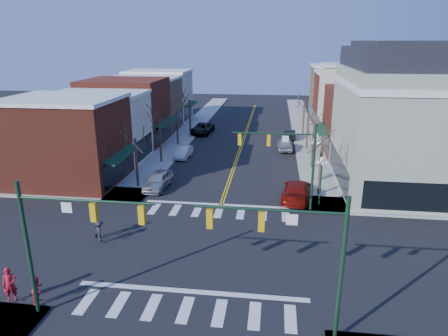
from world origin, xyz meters
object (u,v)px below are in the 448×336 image
(car_left_near, at_px, (158,180))
(pedestrian_dark_b, at_px, (100,231))
(car_left_far, at_px, (202,128))
(car_right_far, at_px, (289,134))
(pedestrian_dark_a, at_px, (97,224))
(victorian_corner, at_px, (411,117))
(lamppost_corner, at_px, (321,173))
(car_right_mid, at_px, (285,144))
(pedestrian_red_a, at_px, (10,284))
(car_right_near, at_px, (297,190))
(lamppost_midblock, at_px, (314,152))
(pedestrian_red_b, at_px, (38,289))
(car_left_mid, at_px, (183,152))

(car_left_near, height_order, pedestrian_dark_b, pedestrian_dark_b)
(car_left_far, distance_m, car_right_far, 12.93)
(car_left_near, relative_size, pedestrian_dark_a, 2.48)
(victorian_corner, bearing_deg, lamppost_corner, -144.14)
(lamppost_corner, relative_size, pedestrian_dark_b, 2.83)
(victorian_corner, xyz_separation_m, pedestrian_dark_b, (-23.83, -14.44, -5.74))
(car_right_mid, xyz_separation_m, pedestrian_dark_b, (-13.01, -26.33, 0.12))
(car_right_mid, distance_m, pedestrian_red_a, 36.35)
(car_right_mid, height_order, pedestrian_red_a, pedestrian_red_a)
(victorian_corner, bearing_deg, car_right_near, -155.13)
(lamppost_midblock, bearing_deg, pedestrian_red_a, -128.72)
(lamppost_corner, xyz_separation_m, car_left_far, (-14.60, 25.78, -2.18))
(lamppost_midblock, height_order, car_left_near, lamppost_midblock)
(lamppost_midblock, distance_m, car_right_mid, 11.85)
(victorian_corner, xyz_separation_m, car_left_near, (-22.90, -3.53, -5.86))
(car_left_far, bearing_deg, car_right_near, -57.55)
(car_left_far, height_order, pedestrian_red_b, pedestrian_red_b)
(victorian_corner, distance_m, pedestrian_dark_a, 28.48)
(car_left_near, height_order, car_right_near, car_right_near)
(car_left_far, height_order, car_right_near, car_right_near)
(car_left_near, bearing_deg, car_right_mid, 55.85)
(car_right_near, bearing_deg, victorian_corner, -147.60)
(car_right_mid, relative_size, pedestrian_dark_b, 3.07)
(car_right_near, relative_size, pedestrian_red_a, 3.00)
(lamppost_midblock, height_order, car_right_near, lamppost_midblock)
(car_left_near, bearing_deg, lamppost_corner, -5.65)
(car_left_mid, bearing_deg, pedestrian_red_b, -89.66)
(lamppost_midblock, xyz_separation_m, pedestrian_dark_b, (-15.53, -14.94, -2.05))
(car_left_mid, relative_size, car_right_near, 0.70)
(car_left_mid, xyz_separation_m, pedestrian_red_b, (-1.36, -28.18, 0.27))
(lamppost_corner, xyz_separation_m, lamppost_midblock, (0.00, 6.50, 0.00))
(car_right_near, distance_m, car_right_mid, 16.58)
(car_right_far, xyz_separation_m, pedestrian_dark_a, (-14.22, -31.67, 0.41))
(lamppost_midblock, xyz_separation_m, pedestrian_red_a, (-17.45, -21.77, -1.84))
(car_right_mid, distance_m, car_right_far, 6.09)
(pedestrian_red_b, bearing_deg, pedestrian_dark_a, 5.56)
(car_left_near, distance_m, car_right_near, 12.85)
(pedestrian_red_b, distance_m, pedestrian_dark_a, 7.50)
(victorian_corner, bearing_deg, car_left_far, 139.18)
(car_right_near, bearing_deg, car_right_mid, -79.99)
(lamppost_midblock, bearing_deg, car_left_far, 127.13)
(victorian_corner, xyz_separation_m, lamppost_midblock, (-8.30, 0.50, -3.70))
(pedestrian_dark_a, bearing_deg, car_left_mid, 149.92)
(car_left_near, bearing_deg, car_right_near, -1.19)
(lamppost_corner, distance_m, car_right_mid, 18.19)
(pedestrian_red_b, xyz_separation_m, pedestrian_dark_b, (0.39, 6.80, -0.02))
(car_left_far, xyz_separation_m, car_right_near, (12.80, -24.46, 0.06))
(lamppost_corner, distance_m, car_right_near, 3.08)
(car_right_mid, bearing_deg, car_left_near, 50.74)
(victorian_corner, height_order, car_left_far, victorian_corner)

